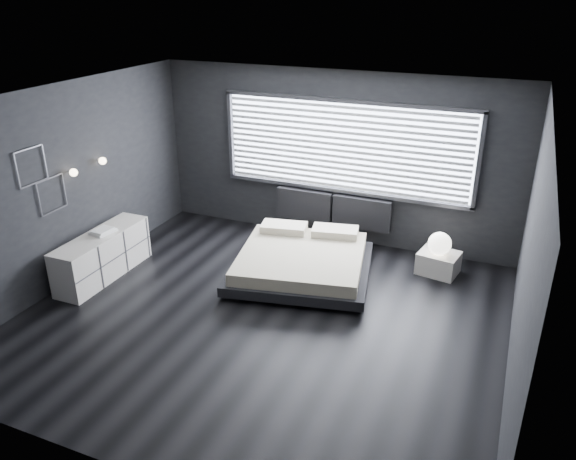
% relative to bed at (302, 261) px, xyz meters
% --- Properties ---
extents(room, '(6.04, 6.00, 2.80)m').
position_rel_bed_xyz_m(room, '(-0.04, -1.27, 1.16)').
color(room, black).
rests_on(room, ground).
extents(window, '(4.14, 0.09, 1.52)m').
position_rel_bed_xyz_m(window, '(0.16, 1.43, 1.37)').
color(window, white).
rests_on(window, ground).
extents(headboard, '(1.96, 0.16, 0.52)m').
position_rel_bed_xyz_m(headboard, '(0.01, 1.37, 0.33)').
color(headboard, black).
rests_on(headboard, ground).
extents(sconce_near, '(0.18, 0.11, 0.11)m').
position_rel_bed_xyz_m(sconce_near, '(-2.93, -1.22, 1.36)').
color(sconce_near, silver).
rests_on(sconce_near, ground).
extents(sconce_far, '(0.18, 0.11, 0.11)m').
position_rel_bed_xyz_m(sconce_far, '(-2.93, -0.62, 1.36)').
color(sconce_far, silver).
rests_on(sconce_far, ground).
extents(wall_art_upper, '(0.01, 0.48, 0.48)m').
position_rel_bed_xyz_m(wall_art_upper, '(-3.02, -1.82, 1.61)').
color(wall_art_upper, '#47474C').
rests_on(wall_art_upper, ground).
extents(wall_art_lower, '(0.01, 0.48, 0.48)m').
position_rel_bed_xyz_m(wall_art_lower, '(-3.02, -1.57, 1.14)').
color(wall_art_lower, '#47474C').
rests_on(wall_art_lower, ground).
extents(bed, '(2.33, 2.26, 0.51)m').
position_rel_bed_xyz_m(bed, '(0.00, 0.00, 0.00)').
color(bed, black).
rests_on(bed, ground).
extents(nightstand, '(0.64, 0.56, 0.33)m').
position_rel_bed_xyz_m(nightstand, '(1.85, 0.87, -0.07)').
color(nightstand, silver).
rests_on(nightstand, ground).
extents(orb_lamp, '(0.34, 0.34, 0.34)m').
position_rel_bed_xyz_m(orb_lamp, '(1.85, 0.82, 0.26)').
color(orb_lamp, white).
rests_on(orb_lamp, nightstand).
extents(dresser, '(0.48, 1.68, 0.67)m').
position_rel_bed_xyz_m(dresser, '(-2.69, -1.15, 0.10)').
color(dresser, silver).
rests_on(dresser, ground).
extents(book_stack, '(0.30, 0.36, 0.07)m').
position_rel_bed_xyz_m(book_stack, '(-2.68, -1.08, 0.46)').
color(book_stack, white).
rests_on(book_stack, dresser).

